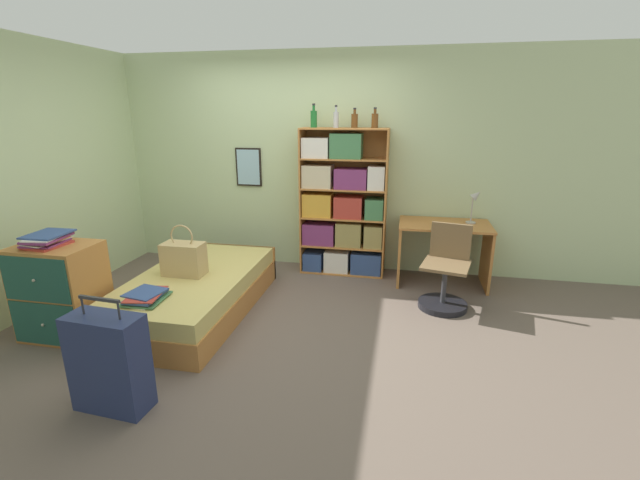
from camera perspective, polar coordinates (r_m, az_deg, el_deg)
ground_plane at (r=4.27m, az=-8.43°, el=-10.00°), size 14.00×14.00×0.00m
wall_back at (r=5.38m, az=-3.29°, el=10.22°), size 10.00×0.09×2.60m
wall_left at (r=5.07m, az=-33.48°, el=7.12°), size 0.06×10.00×2.60m
bed at (r=4.44m, az=-16.17°, el=-6.66°), size 1.04×1.98×0.39m
handbag at (r=4.31m, az=-17.71°, el=-2.35°), size 0.39×0.22×0.50m
book_stack_on_bed at (r=3.89m, az=-22.20°, el=-7.00°), size 0.33×0.40×0.07m
suitcase at (r=3.21m, az=-26.28°, el=-14.46°), size 0.51×0.26×0.80m
dresser at (r=4.35m, az=-31.21°, el=-5.84°), size 0.65×0.50×0.83m
magazine_pile_on_dresser at (r=4.23m, az=-32.62°, el=0.04°), size 0.31×0.38×0.10m
bookcase at (r=5.11m, az=2.96°, el=4.33°), size 1.01×0.35×1.73m
bottle_green at (r=5.07m, az=-0.84°, el=15.91°), size 0.07×0.07×0.26m
bottle_brown at (r=4.99m, az=2.15°, el=15.81°), size 0.06×0.06×0.25m
bottle_clear at (r=5.02m, az=4.63°, el=15.64°), size 0.07×0.07×0.22m
bottle_blue at (r=4.98m, az=7.32°, el=15.58°), size 0.08×0.08×0.22m
desk at (r=5.04m, az=16.11°, el=-0.37°), size 1.00×0.62×0.71m
desk_lamp at (r=5.03m, az=19.99°, el=4.97°), size 0.16×0.11×0.39m
desk_chair at (r=4.50m, az=16.32°, el=-5.37°), size 0.53×0.53×0.83m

